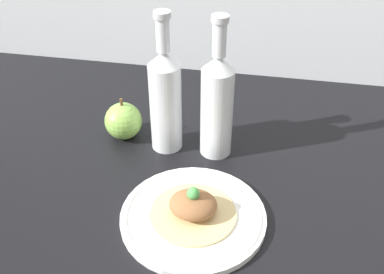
% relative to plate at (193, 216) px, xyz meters
% --- Properties ---
extents(ground_plane, '(1.80, 1.10, 0.04)m').
position_rel_plate_xyz_m(ground_plane, '(-0.02, 0.05, -0.03)').
color(ground_plane, black).
extents(plate, '(0.26, 0.26, 0.01)m').
position_rel_plate_xyz_m(plate, '(0.00, 0.00, 0.00)').
color(plate, white).
rests_on(plate, ground_plane).
extents(plated_food, '(0.16, 0.16, 0.06)m').
position_rel_plate_xyz_m(plated_food, '(-0.00, 0.00, 0.02)').
color(plated_food, '#D6BC7F').
rests_on(plated_food, plate).
extents(cider_bottle_left, '(0.07, 0.07, 0.30)m').
position_rel_plate_xyz_m(cider_bottle_left, '(-0.10, 0.21, 0.11)').
color(cider_bottle_left, silver).
rests_on(cider_bottle_left, ground_plane).
extents(cider_bottle_right, '(0.07, 0.07, 0.30)m').
position_rel_plate_xyz_m(cider_bottle_right, '(0.01, 0.21, 0.11)').
color(cider_bottle_right, silver).
rests_on(cider_bottle_right, ground_plane).
extents(apple, '(0.08, 0.08, 0.10)m').
position_rel_plate_xyz_m(apple, '(-0.20, 0.22, 0.03)').
color(apple, '#84B74C').
rests_on(apple, ground_plane).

